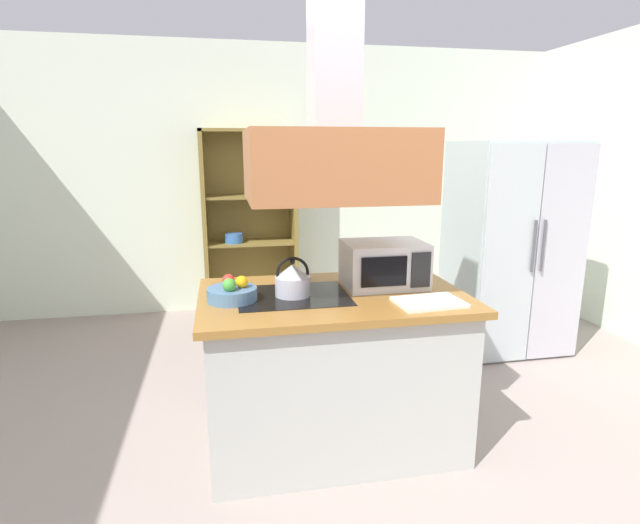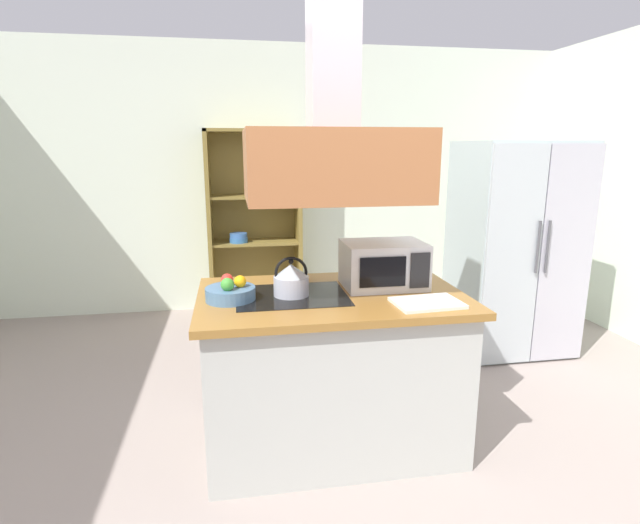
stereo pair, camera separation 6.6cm
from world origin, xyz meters
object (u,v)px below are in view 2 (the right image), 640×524
Objects in this scene: kettle at (291,280)px; cutting_board at (427,303)px; microwave at (383,264)px; fruit_bowl at (231,292)px; dish_cabinet at (255,233)px; refrigerator at (514,248)px.

cutting_board is (0.67, -0.27, -0.08)m from kettle.
microwave is at bearing 10.18° from kettle.
cutting_board is 1.30× the size of fruit_bowl.
kettle reaches higher than fruit_bowl.
dish_cabinet reaches higher than cutting_board.
refrigerator is 0.93× the size of dish_cabinet.
refrigerator is at bearing 46.84° from cutting_board.
refrigerator reaches higher than fruit_bowl.
refrigerator is 1.94m from cutting_board.
microwave is at bearing -74.91° from dish_cabinet.
dish_cabinet is 2.85m from cutting_board.
refrigerator is at bearing 26.58° from fruit_bowl.
dish_cabinet is at bearing 105.09° from microwave.
cutting_board is at bearing -133.16° from refrigerator.
refrigerator reaches higher than cutting_board.
dish_cabinet is 5.47× the size of cutting_board.
cutting_board is at bearing -71.70° from microwave.
kettle is 0.33m from fruit_bowl.
fruit_bowl is at bearing -153.42° from refrigerator.
dish_cabinet reaches higher than kettle.
dish_cabinet is 8.64× the size of kettle.
kettle is 0.63× the size of cutting_board.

